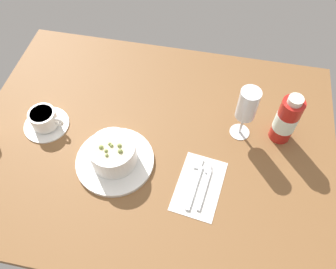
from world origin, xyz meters
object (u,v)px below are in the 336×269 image
(porridge_bowl, at_px, (114,155))
(wine_glass, at_px, (247,106))
(cutlery_setting, at_px, (200,184))
(coffee_cup, at_px, (45,120))
(sauce_bottle_red, at_px, (286,120))

(porridge_bowl, relative_size, wine_glass, 1.22)
(cutlery_setting, bearing_deg, wine_glass, 64.75)
(coffee_cup, height_order, wine_glass, wine_glass)
(porridge_bowl, distance_m, wine_glass, 0.40)
(cutlery_setting, distance_m, wine_glass, 0.26)
(wine_glass, relative_size, sauce_bottle_red, 1.05)
(porridge_bowl, distance_m, coffee_cup, 0.26)
(wine_glass, bearing_deg, coffee_cup, -171.15)
(cutlery_setting, distance_m, coffee_cup, 0.51)
(coffee_cup, bearing_deg, wine_glass, 8.85)
(porridge_bowl, xyz_separation_m, sauce_bottle_red, (0.47, 0.19, 0.04))
(cutlery_setting, relative_size, sauce_bottle_red, 1.16)
(wine_glass, bearing_deg, sauce_bottle_red, 4.97)
(porridge_bowl, xyz_separation_m, wine_glass, (0.35, 0.18, 0.09))
(wine_glass, bearing_deg, cutlery_setting, -115.25)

